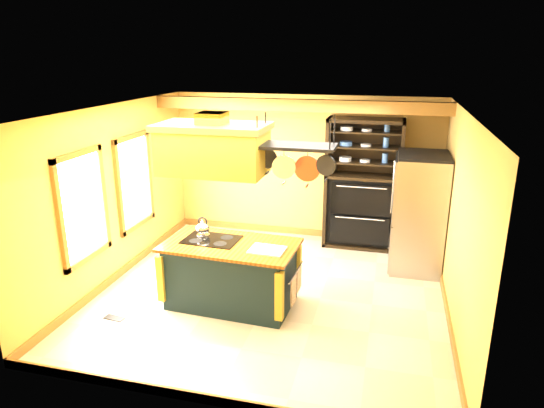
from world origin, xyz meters
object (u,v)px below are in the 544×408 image
at_px(kitchen_island, 231,273).
at_px(refrigerator, 418,215).
at_px(hutch, 362,198).
at_px(range_hood, 213,147).
at_px(pot_rack, 296,153).

relative_size(kitchen_island, refrigerator, 1.00).
distance_m(kitchen_island, hutch, 3.17).
distance_m(range_hood, refrigerator, 3.59).
height_order(kitchen_island, refrigerator, refrigerator).
bearing_deg(range_hood, hutch, 56.36).
bearing_deg(refrigerator, kitchen_island, -143.23).
bearing_deg(pot_rack, kitchen_island, -179.88).
distance_m(pot_rack, refrigerator, 2.83).
relative_size(pot_rack, refrigerator, 0.56).
distance_m(kitchen_island, pot_rack, 1.98).
distance_m(refrigerator, hutch, 1.24).
height_order(range_hood, pot_rack, same).
bearing_deg(hutch, kitchen_island, -120.64).
height_order(kitchen_island, range_hood, range_hood).
bearing_deg(pot_rack, hutch, 75.59).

